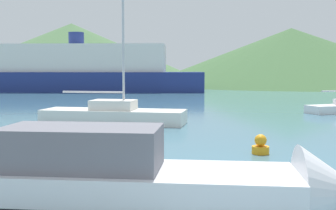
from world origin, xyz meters
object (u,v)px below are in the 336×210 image
(ferry_distant, at_px, (77,71))
(buoy_marker, at_px, (261,146))
(motorboat_near, at_px, (148,183))
(sailboat_inner, at_px, (114,114))

(ferry_distant, distance_m, buoy_marker, 43.04)
(motorboat_near, xyz_separation_m, buoy_marker, (3.60, 5.29, -0.23))
(ferry_distant, bearing_deg, motorboat_near, -74.25)
(buoy_marker, bearing_deg, ferry_distant, 108.59)
(ferry_distant, bearing_deg, buoy_marker, -68.04)
(sailboat_inner, height_order, buoy_marker, sailboat_inner)
(sailboat_inner, bearing_deg, ferry_distant, 116.14)
(motorboat_near, xyz_separation_m, ferry_distant, (-10.10, 46.02, 2.09))
(buoy_marker, bearing_deg, motorboat_near, -124.25)
(sailboat_inner, distance_m, ferry_distant, 33.76)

